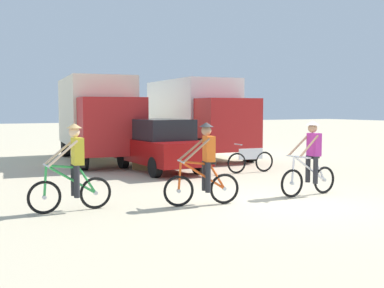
% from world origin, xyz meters
% --- Properties ---
extents(ground_plane, '(120.00, 120.00, 0.00)m').
position_xyz_m(ground_plane, '(0.00, 0.00, 0.00)').
color(ground_plane, beige).
extents(box_truck_cream_rv, '(3.10, 6.97, 3.35)m').
position_xyz_m(box_truck_cream_rv, '(-1.31, 10.25, 1.87)').
color(box_truck_cream_rv, beige).
rests_on(box_truck_cream_rv, ground).
extents(box_truck_white_box, '(2.80, 6.89, 3.35)m').
position_xyz_m(box_truck_white_box, '(2.99, 9.76, 1.87)').
color(box_truck_white_box, white).
rests_on(box_truck_white_box, ground).
extents(sedan_parked, '(1.92, 4.26, 1.76)m').
position_xyz_m(sedan_parked, '(-0.39, 6.21, 0.88)').
color(sedan_parked, maroon).
rests_on(sedan_parked, ground).
extents(cyclist_orange_shirt, '(1.73, 0.52, 1.82)m').
position_xyz_m(cyclist_orange_shirt, '(-4.48, 1.44, 0.85)').
color(cyclist_orange_shirt, black).
rests_on(cyclist_orange_shirt, ground).
extents(cyclist_cowboy_hat, '(1.70, 0.57, 1.82)m').
position_xyz_m(cyclist_cowboy_hat, '(-1.79, 0.69, 0.85)').
color(cyclist_cowboy_hat, black).
rests_on(cyclist_cowboy_hat, ground).
extents(cyclist_near_camera, '(1.73, 0.52, 1.82)m').
position_xyz_m(cyclist_near_camera, '(1.07, 0.48, 0.85)').
color(cyclist_near_camera, black).
rests_on(cyclist_near_camera, ground).
extents(bicycle_spare, '(1.73, 0.50, 0.97)m').
position_xyz_m(bicycle_spare, '(2.11, 4.46, 0.40)').
color(bicycle_spare, black).
rests_on(bicycle_spare, ground).
extents(supply_crate, '(0.93, 0.96, 0.44)m').
position_xyz_m(supply_crate, '(-0.63, 6.82, 0.22)').
color(supply_crate, olive).
rests_on(supply_crate, ground).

